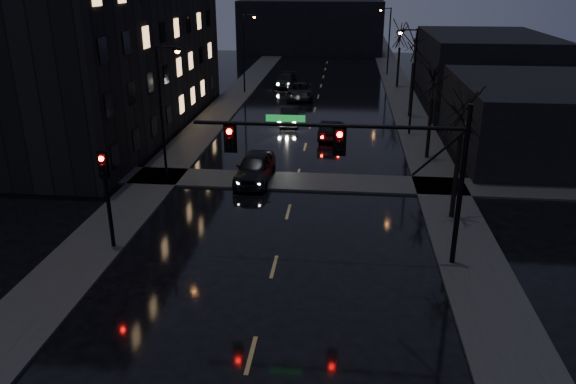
% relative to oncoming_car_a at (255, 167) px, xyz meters
% --- Properties ---
extents(sidewalk_left, '(3.00, 140.00, 0.12)m').
position_rel_oncoming_car_a_xyz_m(sidewalk_left, '(-6.02, 16.47, -0.80)').
color(sidewalk_left, '#2D2D2B').
rests_on(sidewalk_left, ground).
extents(sidewalk_right, '(3.00, 140.00, 0.12)m').
position_rel_oncoming_car_a_xyz_m(sidewalk_right, '(10.98, 16.47, -0.80)').
color(sidewalk_right, '#2D2D2B').
rests_on(sidewalk_right, ground).
extents(sidewalk_cross, '(40.00, 3.00, 0.12)m').
position_rel_oncoming_car_a_xyz_m(sidewalk_cross, '(2.48, -0.03, -0.80)').
color(sidewalk_cross, '#2D2D2B').
rests_on(sidewalk_cross, ground).
extents(apartment_block, '(12.00, 30.00, 12.00)m').
position_rel_oncoming_car_a_xyz_m(apartment_block, '(-14.02, 11.47, 5.14)').
color(apartment_block, black).
rests_on(apartment_block, ground).
extents(commercial_right_near, '(10.00, 14.00, 5.00)m').
position_rel_oncoming_car_a_xyz_m(commercial_right_near, '(17.98, 7.47, 1.64)').
color(commercial_right_near, black).
rests_on(commercial_right_near, ground).
extents(commercial_right_far, '(12.00, 18.00, 6.00)m').
position_rel_oncoming_car_a_xyz_m(commercial_right_far, '(19.48, 29.47, 2.14)').
color(commercial_right_far, black).
rests_on(commercial_right_far, ground).
extents(far_block, '(22.00, 10.00, 8.00)m').
position_rel_oncoming_car_a_xyz_m(far_block, '(-0.52, 59.47, 3.14)').
color(far_block, black).
rests_on(far_block, ground).
extents(signal_mast, '(11.11, 0.41, 7.00)m').
position_rel_oncoming_car_a_xyz_m(signal_mast, '(6.33, -9.54, 4.01)').
color(signal_mast, black).
rests_on(signal_mast, ground).
extents(signal_pole_left, '(0.35, 0.41, 4.53)m').
position_rel_oncoming_car_a_xyz_m(signal_pole_left, '(-5.02, -9.54, 2.16)').
color(signal_pole_left, black).
rests_on(signal_pole_left, ground).
extents(tree_near, '(3.52, 3.52, 8.08)m').
position_rel_oncoming_car_a_xyz_m(tree_near, '(10.88, -4.53, 5.36)').
color(tree_near, black).
rests_on(tree_near, ground).
extents(tree_mid_a, '(3.30, 3.30, 7.58)m').
position_rel_oncoming_car_a_xyz_m(tree_mid_a, '(10.88, 5.47, 4.97)').
color(tree_mid_a, black).
rests_on(tree_mid_a, ground).
extents(tree_mid_b, '(3.74, 3.74, 8.59)m').
position_rel_oncoming_car_a_xyz_m(tree_mid_b, '(10.88, 17.47, 5.75)').
color(tree_mid_b, black).
rests_on(tree_mid_b, ground).
extents(tree_far, '(3.43, 3.43, 7.88)m').
position_rel_oncoming_car_a_xyz_m(tree_far, '(10.88, 31.47, 5.20)').
color(tree_far, black).
rests_on(tree_far, ground).
extents(streetlight_l_near, '(1.53, 0.28, 8.00)m').
position_rel_oncoming_car_a_xyz_m(streetlight_l_near, '(-5.10, -0.53, 3.92)').
color(streetlight_l_near, black).
rests_on(streetlight_l_near, ground).
extents(streetlight_l_far, '(1.53, 0.28, 8.00)m').
position_rel_oncoming_car_a_xyz_m(streetlight_l_far, '(-5.10, 26.47, 3.92)').
color(streetlight_l_far, black).
rests_on(streetlight_l_far, ground).
extents(streetlight_r_mid, '(1.53, 0.28, 8.00)m').
position_rel_oncoming_car_a_xyz_m(streetlight_r_mid, '(10.06, 11.47, 3.92)').
color(streetlight_r_mid, black).
rests_on(streetlight_r_mid, ground).
extents(streetlight_r_far, '(1.53, 0.28, 8.00)m').
position_rel_oncoming_car_a_xyz_m(streetlight_r_far, '(10.06, 39.47, 3.92)').
color(streetlight_r_far, black).
rests_on(streetlight_r_far, ground).
extents(oncoming_car_a, '(2.16, 5.08, 1.71)m').
position_rel_oncoming_car_a_xyz_m(oncoming_car_a, '(0.00, 0.00, 0.00)').
color(oncoming_car_a, black).
rests_on(oncoming_car_a, ground).
extents(oncoming_car_b, '(1.67, 4.28, 1.39)m').
position_rel_oncoming_car_a_xyz_m(oncoming_car_b, '(0.68, 14.07, -0.16)').
color(oncoming_car_b, black).
rests_on(oncoming_car_b, ground).
extents(oncoming_car_c, '(3.00, 5.80, 1.56)m').
position_rel_oncoming_car_a_xyz_m(oncoming_car_c, '(0.68, 24.38, -0.08)').
color(oncoming_car_c, black).
rests_on(oncoming_car_c, ground).
extents(oncoming_car_d, '(2.26, 4.94, 1.40)m').
position_rel_oncoming_car_a_xyz_m(oncoming_car_d, '(-1.44, 30.66, -0.16)').
color(oncoming_car_d, black).
rests_on(oncoming_car_d, ground).
extents(lead_car, '(1.90, 4.35, 1.39)m').
position_rel_oncoming_car_a_xyz_m(lead_car, '(4.28, 9.84, -0.16)').
color(lead_car, black).
rests_on(lead_car, ground).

